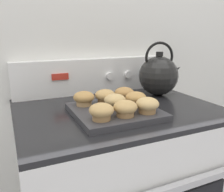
{
  "coord_description": "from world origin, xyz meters",
  "views": [
    {
      "loc": [
        -0.4,
        -0.51,
        1.18
      ],
      "look_at": [
        -0.06,
        0.25,
        0.96
      ],
      "focal_mm": 38.0,
      "sensor_mm": 36.0,
      "label": 1
    }
  ],
  "objects_px": {
    "muffin_r0_c0": "(101,111)",
    "muffin_r2_c1": "(105,96)",
    "muffin_r0_c2": "(147,105)",
    "tea_kettle": "(159,75)",
    "muffin_r2_c2": "(124,94)",
    "muffin_pan": "(114,111)",
    "muffin_r0_c1": "(125,108)",
    "muffin_r2_c0": "(84,98)",
    "muffin_r1_c2": "(136,99)",
    "muffin_r1_c1": "(115,101)"
  },
  "relations": [
    {
      "from": "muffin_r0_c0",
      "to": "muffin_r2_c1",
      "type": "relative_size",
      "value": 1.0
    },
    {
      "from": "muffin_r0_c2",
      "to": "tea_kettle",
      "type": "bearing_deg",
      "value": 48.76
    },
    {
      "from": "muffin_r0_c0",
      "to": "muffin_r2_c2",
      "type": "xyz_separation_m",
      "value": [
        0.17,
        0.18,
        0.0
      ]
    },
    {
      "from": "muffin_pan",
      "to": "muffin_r0_c1",
      "type": "height_order",
      "value": "muffin_r0_c1"
    },
    {
      "from": "muffin_r2_c2",
      "to": "muffin_r2_c0",
      "type": "bearing_deg",
      "value": 179.82
    },
    {
      "from": "muffin_pan",
      "to": "muffin_r2_c2",
      "type": "relative_size",
      "value": 3.72
    },
    {
      "from": "muffin_r0_c2",
      "to": "muffin_r2_c1",
      "type": "distance_m",
      "value": 0.19
    },
    {
      "from": "muffin_r2_c1",
      "to": "muffin_r2_c2",
      "type": "height_order",
      "value": "same"
    },
    {
      "from": "muffin_r1_c2",
      "to": "muffin_r2_c1",
      "type": "height_order",
      "value": "same"
    },
    {
      "from": "muffin_r0_c0",
      "to": "muffin_r2_c2",
      "type": "distance_m",
      "value": 0.25
    },
    {
      "from": "muffin_r0_c2",
      "to": "muffin_r2_c2",
      "type": "xyz_separation_m",
      "value": [
        0.0,
        0.18,
        0.0
      ]
    },
    {
      "from": "muffin_r0_c0",
      "to": "muffin_r0_c2",
      "type": "distance_m",
      "value": 0.17
    },
    {
      "from": "muffin_r0_c2",
      "to": "muffin_r2_c1",
      "type": "height_order",
      "value": "same"
    },
    {
      "from": "muffin_r2_c0",
      "to": "tea_kettle",
      "type": "bearing_deg",
      "value": 11.95
    },
    {
      "from": "muffin_pan",
      "to": "tea_kettle",
      "type": "distance_m",
      "value": 0.37
    },
    {
      "from": "muffin_r0_c1",
      "to": "muffin_r1_c2",
      "type": "height_order",
      "value": "same"
    },
    {
      "from": "muffin_r0_c1",
      "to": "tea_kettle",
      "type": "xyz_separation_m",
      "value": [
        0.32,
        0.26,
        0.05
      ]
    },
    {
      "from": "muffin_r0_c0",
      "to": "muffin_r2_c1",
      "type": "distance_m",
      "value": 0.19
    },
    {
      "from": "muffin_r0_c2",
      "to": "muffin_r2_c0",
      "type": "xyz_separation_m",
      "value": [
        -0.17,
        0.18,
        0.0
      ]
    },
    {
      "from": "muffin_r0_c0",
      "to": "muffin_r2_c2",
      "type": "bearing_deg",
      "value": 45.36
    },
    {
      "from": "muffin_r2_c0",
      "to": "muffin_r2_c1",
      "type": "distance_m",
      "value": 0.09
    },
    {
      "from": "muffin_r2_c1",
      "to": "muffin_r2_c0",
      "type": "bearing_deg",
      "value": 176.96
    },
    {
      "from": "muffin_r0_c0",
      "to": "muffin_r1_c1",
      "type": "relative_size",
      "value": 1.0
    },
    {
      "from": "muffin_r0_c1",
      "to": "muffin_r0_c2",
      "type": "relative_size",
      "value": 1.0
    },
    {
      "from": "muffin_r0_c1",
      "to": "muffin_r1_c1",
      "type": "height_order",
      "value": "same"
    },
    {
      "from": "muffin_r0_c0",
      "to": "muffin_r1_c1",
      "type": "bearing_deg",
      "value": 44.75
    },
    {
      "from": "tea_kettle",
      "to": "muffin_r2_c0",
      "type": "bearing_deg",
      "value": -168.05
    },
    {
      "from": "muffin_pan",
      "to": "muffin_r0_c2",
      "type": "bearing_deg",
      "value": -46.0
    },
    {
      "from": "muffin_r0_c1",
      "to": "muffin_r2_c1",
      "type": "relative_size",
      "value": 1.0
    },
    {
      "from": "muffin_pan",
      "to": "muffin_r2_c1",
      "type": "relative_size",
      "value": 3.72
    },
    {
      "from": "muffin_pan",
      "to": "muffin_r2_c0",
      "type": "height_order",
      "value": "muffin_r2_c0"
    },
    {
      "from": "muffin_r2_c2",
      "to": "muffin_r1_c2",
      "type": "bearing_deg",
      "value": -87.79
    },
    {
      "from": "muffin_r2_c2",
      "to": "muffin_r1_c1",
      "type": "bearing_deg",
      "value": -133.99
    },
    {
      "from": "muffin_r2_c0",
      "to": "tea_kettle",
      "type": "distance_m",
      "value": 0.42
    },
    {
      "from": "muffin_r2_c2",
      "to": "muffin_r0_c1",
      "type": "bearing_deg",
      "value": -116.32
    },
    {
      "from": "muffin_pan",
      "to": "muffin_r0_c1",
      "type": "distance_m",
      "value": 0.1
    },
    {
      "from": "tea_kettle",
      "to": "muffin_r2_c2",
      "type": "bearing_deg",
      "value": -159.45
    },
    {
      "from": "muffin_r1_c1",
      "to": "muffin_r1_c2",
      "type": "relative_size",
      "value": 1.0
    },
    {
      "from": "muffin_r0_c2",
      "to": "muffin_r1_c2",
      "type": "height_order",
      "value": "same"
    },
    {
      "from": "muffin_r2_c1",
      "to": "muffin_r2_c2",
      "type": "distance_m",
      "value": 0.09
    },
    {
      "from": "muffin_pan",
      "to": "muffin_r0_c2",
      "type": "height_order",
      "value": "muffin_r0_c2"
    },
    {
      "from": "tea_kettle",
      "to": "muffin_r0_c2",
      "type": "bearing_deg",
      "value": -131.24
    },
    {
      "from": "muffin_r1_c1",
      "to": "muffin_r2_c0",
      "type": "height_order",
      "value": "same"
    },
    {
      "from": "muffin_r1_c2",
      "to": "tea_kettle",
      "type": "height_order",
      "value": "tea_kettle"
    },
    {
      "from": "muffin_pan",
      "to": "muffin_r0_c0",
      "type": "xyz_separation_m",
      "value": [
        -0.09,
        -0.09,
        0.04
      ]
    },
    {
      "from": "muffin_r0_c2",
      "to": "muffin_r2_c1",
      "type": "relative_size",
      "value": 1.0
    },
    {
      "from": "muffin_r0_c1",
      "to": "muffin_r2_c0",
      "type": "xyz_separation_m",
      "value": [
        -0.09,
        0.18,
        0.0
      ]
    },
    {
      "from": "muffin_r0_c0",
      "to": "muffin_r0_c2",
      "type": "relative_size",
      "value": 1.0
    },
    {
      "from": "muffin_r0_c0",
      "to": "muffin_r0_c1",
      "type": "bearing_deg",
      "value": -0.88
    },
    {
      "from": "muffin_r0_c0",
      "to": "muffin_r2_c1",
      "type": "bearing_deg",
      "value": 63.6
    }
  ]
}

